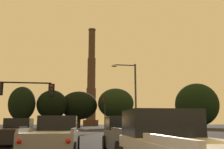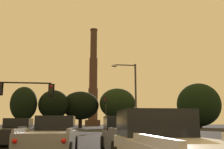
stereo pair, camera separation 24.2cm
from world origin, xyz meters
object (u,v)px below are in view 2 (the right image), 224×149
Objects in this scene: pickup_truck_left_lane_front at (13,133)px; street_lamp at (132,91)px; traffic_light_overhead_left at (16,95)px; traffic_light_far_right at (105,109)px; smokestack at (93,87)px; pickup_truck_right_lane_second at (127,137)px; pickup_truck_center_lane_second at (52,138)px.

pickup_truck_left_lane_front is 0.71× the size of street_lamp.
street_lamp is at bearing 11.23° from traffic_light_overhead_left.
smokestack is (2.89, 85.70, 15.94)m from traffic_light_far_right.
traffic_light_overhead_left is at bearing 103.45° from pickup_truck_left_lane_front.
pickup_truck_right_lane_second is at bearing -94.43° from traffic_light_far_right.
traffic_light_far_right reaches higher than pickup_truck_right_lane_second.
traffic_light_far_right is at bearing 72.72° from pickup_truck_left_lane_front.
pickup_truck_center_lane_second is at bearing -100.00° from traffic_light_far_right.
pickup_truck_right_lane_second is at bearing -57.22° from traffic_light_overhead_left.
pickup_truck_right_lane_second is 0.11× the size of smokestack.
pickup_truck_left_lane_front is (-3.29, 7.03, 0.00)m from pickup_truck_center_lane_second.
pickup_truck_center_lane_second is 1.01× the size of pickup_truck_left_lane_front.
pickup_truck_center_lane_second is 0.72× the size of street_lamp.
pickup_truck_center_lane_second is at bearing -70.35° from traffic_light_overhead_left.
street_lamp is (11.35, 2.25, 0.77)m from traffic_light_overhead_left.
traffic_light_far_right is at bearing 85.35° from pickup_truck_right_lane_second.
pickup_truck_left_lane_front is 30.27m from traffic_light_far_right.
smokestack is at bearing 88.07° from traffic_light_far_right.
pickup_truck_left_lane_front is 116.51m from smokestack.
traffic_light_overhead_left is at bearing -97.15° from smokestack.
traffic_light_far_right is 20.79m from street_lamp.
traffic_light_far_right is (6.27, 35.57, 3.28)m from pickup_truck_center_lane_second.
smokestack is at bearing 87.11° from pickup_truck_right_lane_second.
smokestack is at bearing 82.85° from traffic_light_overhead_left.
pickup_truck_left_lane_front is 1.02× the size of traffic_light_overhead_left.
pickup_truck_right_lane_second is (3.52, 0.11, 0.00)m from pickup_truck_center_lane_second.
pickup_truck_left_lane_front is 1.01× the size of pickup_truck_right_lane_second.
pickup_truck_center_lane_second is 3.52m from pickup_truck_right_lane_second.
traffic_light_overhead_left reaches higher than pickup_truck_center_lane_second.
pickup_truck_center_lane_second is at bearing -63.72° from pickup_truck_left_lane_front.
smokestack reaches higher than traffic_light_overhead_left.
traffic_light_overhead_left is (-8.00, 12.43, 3.23)m from pickup_truck_right_lane_second.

